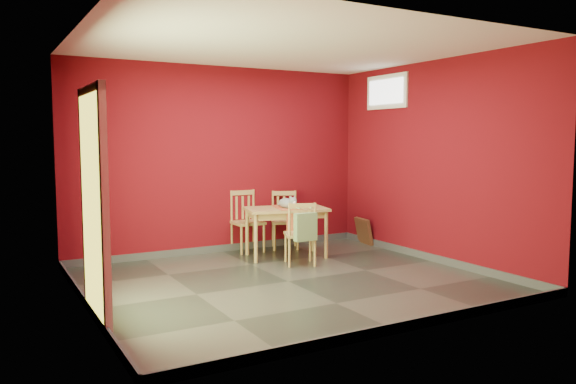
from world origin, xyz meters
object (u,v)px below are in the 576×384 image
chair_far_left (246,220)px  tote_bag (305,227)px  picture_frame (364,231)px  chair_near (301,233)px  dining_table (286,214)px  cat (287,201)px  chair_far_right (285,219)px

chair_far_left → tote_bag: chair_far_left is taller
chair_far_left → picture_frame: size_ratio=2.11×
chair_near → picture_frame: 1.82m
dining_table → cat: size_ratio=3.15×
tote_bag → picture_frame: 1.97m
cat → dining_table: bearing=100.8°
dining_table → picture_frame: (1.54, 0.24, -0.40)m
chair_far_left → cat: bearing=-67.0°
chair_far_right → cat: bearing=-116.6°
chair_far_right → tote_bag: size_ratio=2.03×
tote_bag → picture_frame: size_ratio=1.00×
chair_near → tote_bag: chair_near is taller
dining_table → cat: (-0.02, -0.05, 0.18)m
dining_table → chair_far_left: (-0.31, 0.65, -0.15)m
chair_far_right → tote_bag: 1.38m
dining_table → cat: cat is taller
chair_far_right → picture_frame: chair_far_right is taller
dining_table → tote_bag: tote_bag is taller
chair_far_left → picture_frame: (1.85, -0.41, -0.25)m
dining_table → picture_frame: dining_table is taller
dining_table → chair_far_right: size_ratio=1.42×
chair_far_left → chair_near: chair_far_left is taller
chair_far_left → chair_far_right: 0.61m
chair_far_left → cat: chair_far_left is taller
dining_table → tote_bag: 0.76m
chair_near → cat: bearing=82.1°
chair_far_left → tote_bag: 1.41m
chair_near → tote_bag: size_ratio=1.97×
chair_near → picture_frame: bearing=25.9°
tote_bag → cat: cat is taller
cat → tote_bag: bearing=-72.1°
chair_near → cat: size_ratio=2.14×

